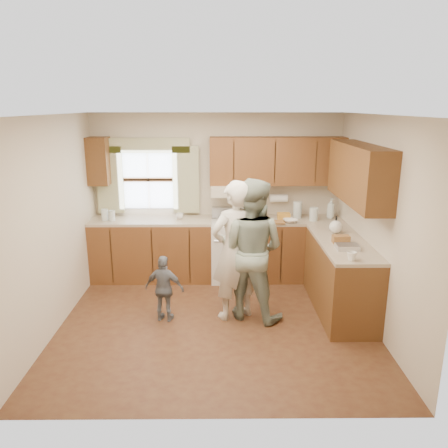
{
  "coord_description": "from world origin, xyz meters",
  "views": [
    {
      "loc": [
        0.06,
        -4.92,
        2.6
      ],
      "look_at": [
        0.1,
        0.4,
        1.15
      ],
      "focal_mm": 35.0,
      "sensor_mm": 36.0,
      "label": 1
    }
  ],
  "objects_px": {
    "woman_left": "(235,251)",
    "woman_right": "(251,250)",
    "stove": "(236,249)",
    "child": "(165,289)"
  },
  "relations": [
    {
      "from": "woman_left",
      "to": "child",
      "type": "bearing_deg",
      "value": -21.25
    },
    {
      "from": "woman_right",
      "to": "child",
      "type": "xyz_separation_m",
      "value": [
        -1.07,
        -0.12,
        -0.46
      ]
    },
    {
      "from": "stove",
      "to": "child",
      "type": "distance_m",
      "value": 1.67
    },
    {
      "from": "child",
      "to": "woman_left",
      "type": "bearing_deg",
      "value": -161.07
    },
    {
      "from": "woman_right",
      "to": "child",
      "type": "relative_size",
      "value": 2.1
    },
    {
      "from": "woman_left",
      "to": "child",
      "type": "relative_size",
      "value": 2.08
    },
    {
      "from": "stove",
      "to": "woman_left",
      "type": "relative_size",
      "value": 0.61
    },
    {
      "from": "stove",
      "to": "child",
      "type": "height_order",
      "value": "stove"
    },
    {
      "from": "woman_left",
      "to": "woman_right",
      "type": "xyz_separation_m",
      "value": [
        0.2,
        0.03,
        0.01
      ]
    },
    {
      "from": "stove",
      "to": "woman_right",
      "type": "height_order",
      "value": "woman_right"
    }
  ]
}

